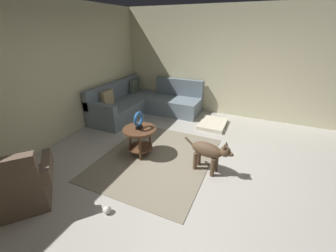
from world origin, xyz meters
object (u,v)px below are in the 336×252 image
(torus_sculpture, at_px, (139,120))
(dog_bed_mat, at_px, (213,124))
(side_table, at_px, (140,135))
(dog, at_px, (209,152))
(armchair, at_px, (20,187))
(sectional_couch, at_px, (144,104))
(dog_toy_ball, at_px, (107,210))

(torus_sculpture, bearing_deg, dog_bed_mat, -27.71)
(side_table, xyz_separation_m, dog_bed_mat, (1.82, -0.96, -0.37))
(side_table, distance_m, dog, 1.29)
(dog_bed_mat, relative_size, dog, 0.95)
(armchair, distance_m, side_table, 1.89)
(sectional_couch, relative_size, armchair, 2.26)
(side_table, relative_size, torus_sculpture, 1.84)
(dog_bed_mat, xyz_separation_m, dog, (-1.81, -0.33, 0.33))
(armchair, height_order, side_table, armchair)
(sectional_couch, height_order, dog_bed_mat, sectional_couch)
(sectional_couch, bearing_deg, armchair, -176.23)
(side_table, height_order, torus_sculpture, torus_sculpture)
(torus_sculpture, bearing_deg, sectional_couch, 28.32)
(dog, bearing_deg, side_table, -79.24)
(dog, bearing_deg, torus_sculpture, -79.24)
(dog, height_order, dog_toy_ball, dog)
(torus_sculpture, bearing_deg, dog_toy_ball, -166.84)
(dog_bed_mat, bearing_deg, side_table, 152.29)
(side_table, bearing_deg, dog, -89.66)
(sectional_couch, height_order, dog_toy_ball, sectional_couch)
(sectional_couch, bearing_deg, dog, -128.68)
(armchair, distance_m, dog, 2.68)
(sectional_couch, bearing_deg, dog_bed_mat, -90.16)
(side_table, bearing_deg, torus_sculpture, 180.00)
(sectional_couch, relative_size, torus_sculpture, 6.90)
(sectional_couch, relative_size, dog_bed_mat, 2.81)
(sectional_couch, relative_size, side_table, 3.75)
(torus_sculpture, bearing_deg, armchair, 156.63)
(torus_sculpture, distance_m, dog_bed_mat, 2.16)
(torus_sculpture, relative_size, dog_toy_ball, 3.15)
(dog_bed_mat, distance_m, dog, 1.87)
(sectional_couch, bearing_deg, dog_toy_ball, -157.83)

